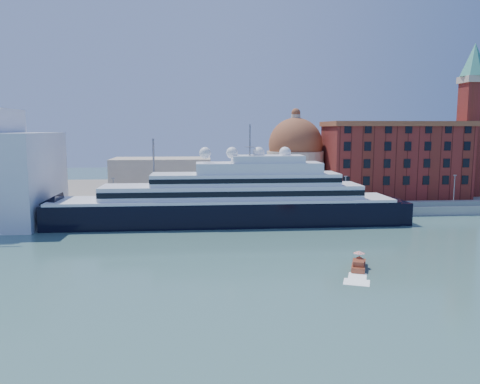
{
  "coord_description": "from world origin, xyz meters",
  "views": [
    {
      "loc": [
        -8.13,
        -88.34,
        22.78
      ],
      "look_at": [
        0.99,
        18.0,
        8.5
      ],
      "focal_mm": 35.0,
      "sensor_mm": 36.0,
      "label": 1
    }
  ],
  "objects": [
    {
      "name": "service_barge",
      "position": [
        -39.65,
        19.6,
        0.68
      ],
      "size": [
        10.89,
        5.0,
        2.36
      ],
      "rotation": [
        0.0,
        0.0,
        -0.15
      ],
      "color": "white",
      "rests_on": "ground"
    },
    {
      "name": "church",
      "position": [
        6.39,
        57.72,
        10.91
      ],
      "size": [
        66.0,
        18.0,
        25.5
      ],
      "color": "beige",
      "rests_on": "land"
    },
    {
      "name": "quay",
      "position": [
        0.0,
        34.0,
        1.25
      ],
      "size": [
        180.0,
        10.0,
        2.5
      ],
      "primitive_type": "cube",
      "color": "gray",
      "rests_on": "ground"
    },
    {
      "name": "superyacht",
      "position": [
        -5.18,
        23.0,
        4.84
      ],
      "size": [
        93.9,
        13.02,
        28.06
      ],
      "color": "black",
      "rests_on": "ground"
    },
    {
      "name": "ground",
      "position": [
        0.0,
        0.0,
        0.0
      ],
      "size": [
        400.0,
        400.0,
        0.0
      ],
      "primitive_type": "plane",
      "color": "#3A6560",
      "rests_on": "ground"
    },
    {
      "name": "warehouse",
      "position": [
        52.0,
        52.0,
        13.79
      ],
      "size": [
        43.0,
        19.0,
        23.25
      ],
      "color": "maroon",
      "rests_on": "land"
    },
    {
      "name": "water_taxi",
      "position": [
        17.75,
        -15.58,
        0.72
      ],
      "size": [
        4.27,
        6.69,
        3.02
      ],
      "rotation": [
        0.0,
        0.0,
        -0.37
      ],
      "color": "brown",
      "rests_on": "ground"
    },
    {
      "name": "campanile",
      "position": [
        76.0,
        52.0,
        28.76
      ],
      "size": [
        8.4,
        8.4,
        47.0
      ],
      "color": "maroon",
      "rests_on": "land"
    },
    {
      "name": "lamp_posts",
      "position": [
        -12.67,
        32.27,
        9.84
      ],
      "size": [
        120.8,
        2.4,
        18.0
      ],
      "color": "slate",
      "rests_on": "quay"
    },
    {
      "name": "land",
      "position": [
        0.0,
        75.0,
        1.0
      ],
      "size": [
        260.0,
        72.0,
        2.0
      ],
      "primitive_type": "cube",
      "color": "slate",
      "rests_on": "ground"
    },
    {
      "name": "quay_fence",
      "position": [
        0.0,
        29.5,
        3.1
      ],
      "size": [
        180.0,
        0.1,
        1.2
      ],
      "primitive_type": "cube",
      "color": "slate",
      "rests_on": "quay"
    }
  ]
}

